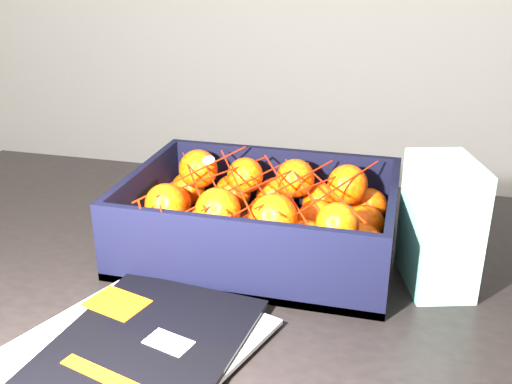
% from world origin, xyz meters
% --- Properties ---
extents(table, '(1.20, 0.80, 0.75)m').
position_xyz_m(table, '(0.15, 0.14, 0.65)').
color(table, black).
rests_on(table, ground).
extents(magazine_stack, '(0.34, 0.34, 0.02)m').
position_xyz_m(magazine_stack, '(0.17, -0.08, 0.76)').
color(magazine_stack, silver).
rests_on(magazine_stack, table).
extents(produce_crate, '(0.40, 0.30, 0.12)m').
position_xyz_m(produce_crate, '(0.25, 0.22, 0.79)').
color(produce_crate, brown).
rests_on(produce_crate, table).
extents(clementine_heap, '(0.38, 0.29, 0.12)m').
position_xyz_m(clementine_heap, '(0.25, 0.22, 0.81)').
color(clementine_heap, '#FE4905').
rests_on(clementine_heap, produce_crate).
extents(mesh_net, '(0.33, 0.27, 0.09)m').
position_xyz_m(mesh_net, '(0.25, 0.21, 0.86)').
color(mesh_net, red).
rests_on(mesh_net, clementine_heap).
extents(retail_carton, '(0.11, 0.14, 0.18)m').
position_xyz_m(retail_carton, '(0.52, 0.18, 0.84)').
color(retail_carton, white).
rests_on(retail_carton, table).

